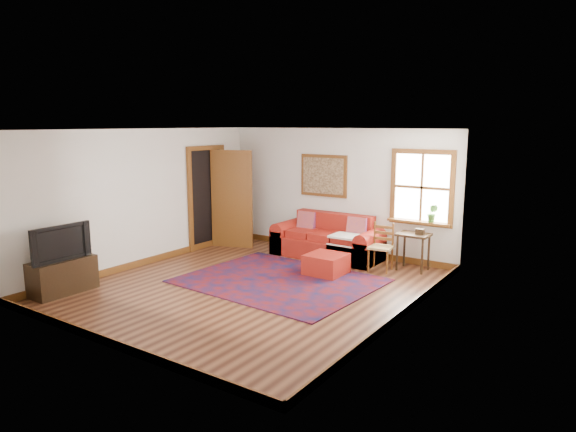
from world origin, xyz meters
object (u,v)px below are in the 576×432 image
Objects in this scene: side_table at (413,240)px; media_cabinet at (63,276)px; ladder_back_chair at (382,245)px; red_leather_sofa at (328,243)px; red_ottoman at (326,264)px.

media_cabinet is (-4.04, -4.23, -0.28)m from side_table.
ladder_back_chair is 5.31m from media_cabinet.
ladder_back_chair is at bearing 47.75° from media_cabinet.
side_table reaches higher than media_cabinet.
side_table is at bearing 0.57° from red_leather_sofa.
ladder_back_chair is 0.87× the size of media_cabinet.
red_leather_sofa reaches higher than red_ottoman.
red_ottoman is 0.65× the size of media_cabinet.
side_table reaches higher than red_ottoman.
media_cabinet reaches higher than red_ottoman.
side_table is 0.79× the size of ladder_back_chair.
red_ottoman is at bearing -61.92° from red_leather_sofa.
side_table is 0.69× the size of media_cabinet.
media_cabinet is (-2.89, -3.13, 0.09)m from red_ottoman.
red_leather_sofa is 3.20× the size of side_table.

